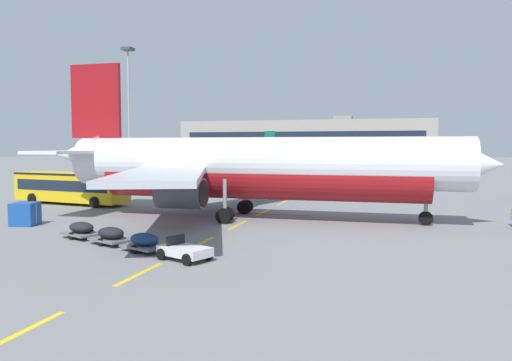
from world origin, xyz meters
TOP-DOWN VIEW (x-y plane):
  - ground at (40.00, 40.00)m, footprint 400.00×400.00m
  - apron_paint_markings at (18.00, 38.25)m, footprint 8.00×95.44m
  - airliner_foreground at (18.19, 19.24)m, footprint 34.70×34.63m
  - airliner_mid_left at (5.71, 103.50)m, footprint 25.31×23.92m
  - airliner_far_center at (-36.31, 99.54)m, footprint 32.38×32.79m
  - apron_shuttle_bus at (-1.14, 23.55)m, footprint 12.29×4.45m
  - baggage_train at (14.62, 6.91)m, footprint 11.23×5.96m
  - uld_cargo_container at (3.75, 11.77)m, footprint 1.90×1.87m
  - apron_light_mast_near at (-16.66, 61.06)m, footprint 1.80×1.80m
  - terminal_satellite at (-1.33, 149.74)m, footprint 83.03×19.59m

SIDE VIEW (x-z plane):
  - ground at x=40.00m, z-range 0.00..0.00m
  - apron_paint_markings at x=18.00m, z-range 0.00..0.01m
  - baggage_train at x=14.62m, z-range -0.04..1.10m
  - uld_cargo_container at x=3.75m, z-range 0.00..1.60m
  - apron_shuttle_bus at x=-1.14m, z-range 0.25..3.25m
  - airliner_mid_left at x=5.71m, z-range -1.65..7.70m
  - airliner_far_center at x=-36.31m, z-range -2.03..9.47m
  - airliner_foreground at x=18.19m, z-range -2.15..10.05m
  - terminal_satellite at x=-1.33m, z-range -0.78..14.60m
  - apron_light_mast_near at x=-16.66m, z-range 2.92..25.44m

